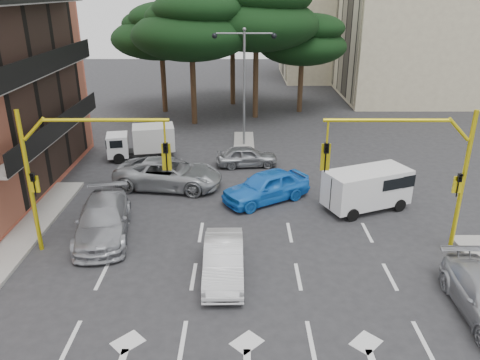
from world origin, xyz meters
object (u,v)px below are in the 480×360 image
(car_silver_cross_b, at_px, (247,156))
(signal_mast_left, at_px, (72,163))
(van_white, at_px, (367,189))
(car_silver_wagon, at_px, (103,220))
(signal_mast_right, at_px, (420,163))
(car_white_hatch, at_px, (224,260))
(car_silver_cross_a, at_px, (169,173))
(car_blue_compact, at_px, (266,186))
(box_truck_a, at_px, (142,142))
(street_lamp_center, at_px, (244,67))

(car_silver_cross_b, bearing_deg, signal_mast_left, 139.57)
(van_white, bearing_deg, car_silver_wagon, -99.74)
(car_silver_cross_b, bearing_deg, signal_mast_right, -152.35)
(car_white_hatch, height_order, car_silver_cross_b, car_white_hatch)
(car_silver_wagon, distance_m, car_silver_cross_b, 10.96)
(car_white_hatch, distance_m, van_white, 9.08)
(car_silver_cross_a, relative_size, van_white, 1.40)
(signal_mast_right, bearing_deg, car_silver_cross_b, 123.40)
(signal_mast_right, xyz_separation_m, car_silver_cross_a, (-10.97, 6.71, -3.08))
(signal_mast_left, height_order, car_silver_cross_b, signal_mast_left)
(signal_mast_left, bearing_deg, car_silver_cross_b, 55.32)
(car_silver_wagon, xyz_separation_m, van_white, (12.24, 2.82, 0.26))
(car_blue_compact, xyz_separation_m, car_silver_cross_b, (-0.93, 5.13, -0.16))
(car_silver_cross_a, xyz_separation_m, box_truck_a, (-2.41, 4.80, 0.25))
(car_blue_compact, height_order, car_silver_cross_b, car_blue_compact)
(car_silver_wagon, xyz_separation_m, car_silver_cross_a, (2.09, 5.52, 0.03))
(car_silver_cross_a, xyz_separation_m, van_white, (10.16, -2.70, 0.23))
(car_white_hatch, distance_m, box_truck_a, 14.64)
(signal_mast_right, relative_size, car_silver_wagon, 1.11)
(car_silver_wagon, bearing_deg, car_silver_cross_a, 60.02)
(signal_mast_left, xyz_separation_m, car_silver_cross_a, (2.64, 6.71, -3.08))
(car_blue_compact, bearing_deg, car_white_hatch, -47.61)
(signal_mast_left, xyz_separation_m, car_silver_wagon, (0.55, 1.19, -3.10))
(signal_mast_right, relative_size, signal_mast_left, 1.00)
(car_silver_cross_b, bearing_deg, car_white_hatch, 169.46)
(car_silver_wagon, height_order, box_truck_a, box_truck_a)
(signal_mast_left, relative_size, car_silver_cross_b, 1.61)
(car_silver_wagon, bearing_deg, street_lamp_center, 54.75)
(car_silver_wagon, xyz_separation_m, box_truck_a, (-0.32, 10.32, 0.27))
(car_silver_cross_b, bearing_deg, van_white, -141.88)
(signal_mast_right, height_order, car_white_hatch, signal_mast_right)
(signal_mast_right, xyz_separation_m, box_truck_a, (-13.38, 11.51, -2.83))
(signal_mast_right, bearing_deg, van_white, 101.45)
(signal_mast_left, relative_size, car_blue_compact, 1.28)
(car_silver_cross_a, bearing_deg, car_silver_wagon, 167.60)
(signal_mast_right, height_order, car_silver_wagon, signal_mast_right)
(street_lamp_center, bearing_deg, car_blue_compact, -83.10)
(car_silver_cross_a, distance_m, box_truck_a, 5.38)
(car_silver_cross_b, bearing_deg, street_lamp_center, -3.38)
(car_silver_wagon, bearing_deg, car_blue_compact, 17.82)
(street_lamp_center, relative_size, car_silver_wagon, 1.44)
(street_lamp_center, distance_m, box_truck_a, 8.28)
(car_silver_cross_b, relative_size, van_white, 0.90)
(street_lamp_center, height_order, car_silver_cross_a, street_lamp_center)
(car_silver_wagon, bearing_deg, box_truck_a, 82.53)
(signal_mast_right, xyz_separation_m, car_silver_wagon, (-13.06, 1.19, -3.10))
(car_white_hatch, relative_size, car_silver_wagon, 0.78)
(signal_mast_right, relative_size, car_silver_cross_b, 1.61)
(car_silver_cross_a, distance_m, car_silver_cross_b, 5.48)
(car_silver_cross_b, height_order, van_white, van_white)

